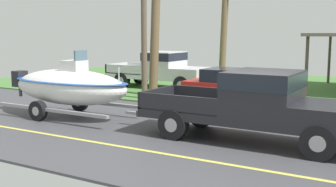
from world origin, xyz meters
TOP-DOWN VIEW (x-y plane):
  - ground at (0.00, 8.38)m, footprint 36.00×22.00m
  - pickup_truck_towing at (0.43, 0.33)m, footprint 5.79×2.00m
  - boat_on_trailer at (-6.10, 0.33)m, footprint 5.77×2.16m
  - parked_pickup_background at (-7.03, 7.95)m, footprint 5.44×1.97m
  - parked_sedan_near at (-2.07, 5.52)m, footprint 4.46×1.84m

SIDE VIEW (x-z plane):
  - ground at x=0.00m, z-range -0.07..0.04m
  - parked_sedan_near at x=-2.07m, z-range -0.02..1.36m
  - pickup_truck_towing at x=0.43m, z-range 0.11..1.94m
  - boat_on_trailer at x=-6.10m, z-range -0.09..2.13m
  - parked_pickup_background at x=-7.03m, z-range 0.10..1.96m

